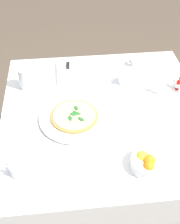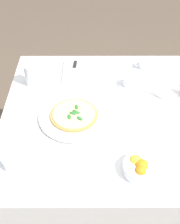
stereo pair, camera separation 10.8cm
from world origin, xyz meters
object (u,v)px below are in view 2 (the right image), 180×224
pizza_plate (74,116)px  pizza (74,114)px  citrus_bowl (140,167)px  coffee_cup_center_back (145,65)px  water_glass_far_left (32,76)px  pepper_shaker (180,88)px  napkin_folded (74,71)px  menu_card (159,93)px  dinner_knife (74,69)px  coffee_cup_near_right (12,163)px  coffee_cup_right_edge (130,82)px

pizza_plate → pizza: bearing=76.4°
citrus_bowl → coffee_cup_center_back: bearing=170.2°
water_glass_far_left → pepper_shaker: bearing=84.7°
napkin_folded → pepper_shaker: bearing=72.4°
menu_card → dinner_knife: bearing=18.3°
pepper_shaker → menu_card: 0.13m
pizza_plate → pizza: size_ratio=1.48×
pizza_plate → citrus_bowl: bearing=42.0°
pizza → coffee_cup_near_right: bearing=-39.8°
coffee_cup_right_edge → pepper_shaker: bearing=78.4°
pizza_plate → coffee_cup_right_edge: 0.40m
dinner_knife → pepper_shaker: size_ratio=3.48×
coffee_cup_near_right → pepper_shaker: same height
pizza_plate → coffee_cup_center_back: (-0.43, 0.42, 0.02)m
menu_card → coffee_cup_right_edge: bearing=10.5°
coffee_cup_center_back → water_glass_far_left: bearing=-77.1°
coffee_cup_center_back → citrus_bowl: citrus_bowl is taller
napkin_folded → citrus_bowl: size_ratio=1.47×
menu_card → coffee_cup_near_right: bearing=77.4°
napkin_folded → pepper_shaker: size_ratio=3.91×
pizza_plate → pizza: pizza is taller
dinner_knife → pepper_shaker: (0.18, 0.59, 0.00)m
coffee_cup_right_edge → water_glass_far_left: bearing=-92.1°
coffee_cup_center_back → pepper_shaker: (0.23, 0.16, -0.00)m
napkin_folded → citrus_bowl: (0.71, 0.30, 0.02)m
citrus_bowl → menu_card: bearing=161.0°
coffee_cup_right_edge → citrus_bowl: bearing=-1.7°
pizza_plate → coffee_cup_right_edge: (-0.26, 0.30, 0.01)m
coffee_cup_center_back → menu_card: (0.27, 0.04, 0.00)m
napkin_folded → menu_card: menu_card is taller
napkin_folded → coffee_cup_center_back: bearing=95.5°
napkin_folded → menu_card: 0.52m
coffee_cup_near_right → water_glass_far_left: (-0.58, 0.00, 0.03)m
pepper_shaker → pizza_plate: bearing=-70.5°
pizza → menu_card: (-0.16, 0.45, 0.00)m
pizza → citrus_bowl: citrus_bowl is taller
pizza_plate → napkin_folded: (-0.39, -0.01, -0.00)m
coffee_cup_near_right → citrus_bowl: (0.02, 0.54, 0.00)m
coffee_cup_center_back → citrus_bowl: (0.75, -0.13, 0.00)m
water_glass_far_left → pepper_shaker: water_glass_far_left is taller
dinner_knife → citrus_bowl: citrus_bowl is taller
coffee_cup_near_right → dinner_knife: bearing=161.1°
pizza → menu_card: 0.48m
pizza_plate → menu_card: 0.48m
coffee_cup_near_right → pepper_shaker: (-0.50, 0.82, -0.00)m
coffee_cup_right_edge → coffee_cup_near_right: same height
coffee_cup_near_right → menu_card: bearing=123.2°
coffee_cup_center_back → citrus_bowl: 0.76m
water_glass_far_left → citrus_bowl: bearing=41.7°
citrus_bowl → menu_card: 0.51m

